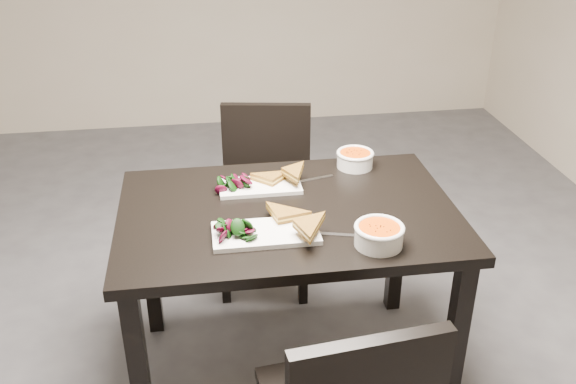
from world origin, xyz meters
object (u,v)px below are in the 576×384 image
at_px(chair_far, 266,185).
at_px(soup_bowl_near, 379,234).
at_px(soup_bowl_far, 355,158).
at_px(plate_near, 266,233).
at_px(table, 288,233).
at_px(plate_far, 260,186).

distance_m(chair_far, soup_bowl_near, 1.07).
bearing_deg(soup_bowl_far, plate_near, -131.38).
bearing_deg(table, soup_bowl_near, -47.08).
relative_size(soup_bowl_near, soup_bowl_far, 1.08).
distance_m(table, soup_bowl_near, 0.40).
distance_m(chair_far, soup_bowl_far, 0.60).
relative_size(plate_far, soup_bowl_far, 2.05).
bearing_deg(soup_bowl_far, plate_far, -161.90).
height_order(chair_far, plate_far, chair_far).
distance_m(chair_far, plate_near, 0.92).
xyz_separation_m(plate_far, soup_bowl_far, (0.40, 0.13, 0.03)).
bearing_deg(soup_bowl_near, plate_far, 126.51).
relative_size(table, plate_far, 3.91).
bearing_deg(plate_far, soup_bowl_far, 18.10).
xyz_separation_m(table, plate_near, (-0.10, -0.16, 0.11)).
relative_size(chair_far, plate_far, 2.77).
distance_m(table, plate_near, 0.22).
height_order(plate_near, soup_bowl_far, soup_bowl_far).
distance_m(table, soup_bowl_far, 0.47).
bearing_deg(soup_bowl_near, plate_near, 162.77).
relative_size(plate_near, plate_far, 1.14).
height_order(table, soup_bowl_far, soup_bowl_far).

